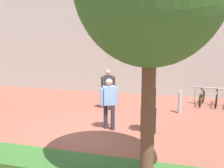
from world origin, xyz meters
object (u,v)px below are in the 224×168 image
at_px(person_suited_navy, 108,87).
at_px(person_suited_dark, 149,103).
at_px(person_casual_tan, 109,101).
at_px(bollard_steel, 180,102).

height_order(person_suited_navy, person_suited_dark, same).
relative_size(person_suited_navy, person_casual_tan, 1.00).
height_order(person_suited_navy, person_casual_tan, same).
distance_m(person_suited_navy, person_suited_dark, 3.20).
xyz_separation_m(person_suited_dark, person_casual_tan, (-1.31, -0.03, 0.00)).
bearing_deg(person_casual_tan, person_suited_navy, 107.64).
distance_m(bollard_steel, person_suited_dark, 2.81).
bearing_deg(person_suited_navy, person_suited_dark, -49.30).
height_order(bollard_steel, person_suited_navy, person_suited_navy).
relative_size(bollard_steel, person_suited_navy, 0.52).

